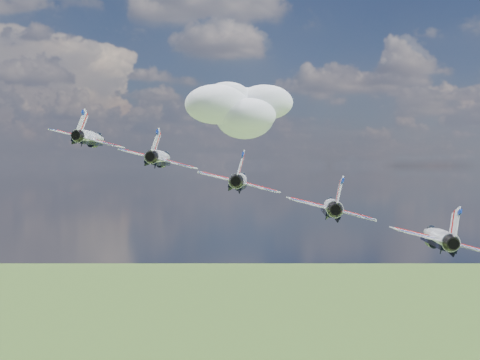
{
  "coord_description": "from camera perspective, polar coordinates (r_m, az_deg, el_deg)",
  "views": [
    {
      "loc": [
        -23.25,
        -81.53,
        146.16
      ],
      "look_at": [
        -7.73,
        -3.94,
        144.5
      ],
      "focal_mm": 50.0,
      "sensor_mm": 36.0,
      "label": 1
    }
  ],
  "objects": [
    {
      "name": "jet_4",
      "position": [
        71.24,
        16.45,
        -4.63
      ],
      "size": [
        13.33,
        15.97,
        6.27
      ],
      "primitive_type": null,
      "rotation": [
        0.0,
        0.25,
        -0.27
      ],
      "color": "white"
    },
    {
      "name": "jet_0",
      "position": [
        92.57,
        -12.57,
        3.56
      ],
      "size": [
        13.33,
        15.97,
        6.27
      ],
      "primitive_type": null,
      "rotation": [
        0.0,
        0.25,
        -0.27
      ],
      "color": "white"
    },
    {
      "name": "jet_1",
      "position": [
        85.3,
        -6.77,
        1.93
      ],
      "size": [
        13.33,
        15.97,
        6.27
      ],
      "primitive_type": null,
      "rotation": [
        0.0,
        0.25,
        -0.27
      ],
      "color": "white"
    },
    {
      "name": "jet_2",
      "position": [
        79.14,
        -0.0,
        -0.0
      ],
      "size": [
        13.33,
        15.97,
        6.27
      ],
      "primitive_type": null,
      "rotation": [
        0.0,
        0.25,
        -0.27
      ],
      "color": "silver"
    },
    {
      "name": "jet_3",
      "position": [
        74.36,
        7.78,
        -2.21
      ],
      "size": [
        13.33,
        15.97,
        6.27
      ],
      "primitive_type": null,
      "rotation": [
        0.0,
        0.25,
        -0.27
      ],
      "color": "white"
    },
    {
      "name": "cloud_far",
      "position": [
        307.73,
        1.14,
        6.31
      ],
      "size": [
        55.89,
        43.91,
        21.96
      ],
      "primitive_type": "ellipsoid",
      "color": "white"
    }
  ]
}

